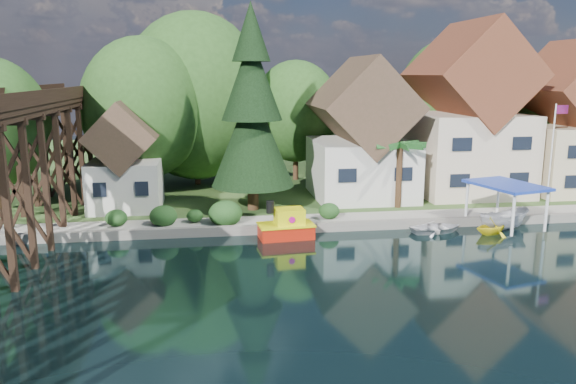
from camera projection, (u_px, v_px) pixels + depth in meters
The scene contains 18 objects.
ground at pixel (310, 276), 28.78m from camera, with size 140.00×140.00×0.00m, color black.
bank at pixel (255, 166), 61.66m from camera, with size 140.00×52.00×0.50m, color #27461C.
seawall at pixel (348, 226), 37.01m from camera, with size 60.00×0.40×0.62m, color slate.
promenade at pixel (372, 217), 38.50m from camera, with size 50.00×2.60×0.06m, color gray.
trestle_bridge at pixel (4, 164), 30.48m from camera, with size 4.12×44.18×9.30m.
house_left at pixel (362, 139), 44.17m from camera, with size 7.64×8.64×11.02m.
house_center at pixel (468, 121), 45.63m from camera, with size 8.65×9.18×13.89m.
house_right at pixel (572, 128), 46.52m from camera, with size 8.15×8.64×12.45m.
shed at pixel (125, 163), 40.51m from camera, with size 5.09×5.40×7.85m.
bg_trees at pixel (278, 108), 47.99m from camera, with size 49.90×13.30×10.57m.
shrubs at pixel (216, 212), 36.86m from camera, with size 15.76×2.47×1.70m.
conifer at pixel (252, 113), 39.36m from camera, with size 5.89×5.89×14.51m.
palm_tree at pixel (400, 147), 40.51m from camera, with size 4.30×4.30×5.14m.
flagpole at pixel (554, 143), 42.09m from camera, with size 1.17×0.24×7.49m.
tugboat at pixel (287, 226), 35.31m from camera, with size 3.62×2.21×2.51m.
boat_white_a at pixel (437, 227), 36.71m from camera, with size 2.53×3.54×0.73m, color silver.
boat_canopy at pixel (505, 210), 37.00m from camera, with size 4.45×5.54×3.13m.
boat_yellow at pixel (492, 225), 36.12m from camera, with size 2.10×2.44×1.29m, color yellow.
Camera 1 is at (-4.94, -26.83, 10.19)m, focal length 35.00 mm.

